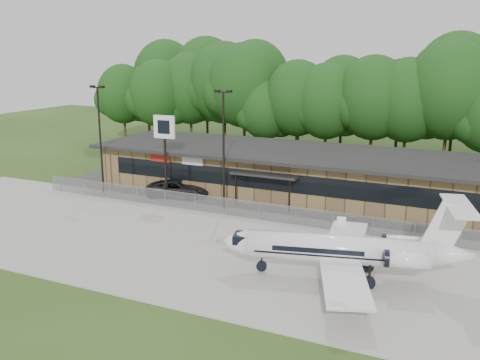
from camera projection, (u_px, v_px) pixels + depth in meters
The scene contains 11 objects.
ground at pixel (171, 299), 29.59m from camera, with size 160.00×160.00×0.00m, color #2C4017.
apron at pixel (233, 251), 36.62m from camera, with size 64.00×18.00×0.08m, color #9E9B93.
parking_lot at pixel (290, 207), 46.74m from camera, with size 50.00×9.00×0.06m, color #383835.
terminal at pixel (307, 173), 50.14m from camera, with size 41.00×11.65×4.30m.
fence at pixel (271, 213), 42.60m from camera, with size 46.00×0.04×1.52m.
treeline at pixel (355, 100), 64.75m from camera, with size 72.00×12.00×15.00m, color #143811, non-canonical shape.
light_pole_left at pixel (100, 131), 50.09m from camera, with size 1.55×0.30×10.23m.
light_pole_mid at pixel (224, 141), 44.74m from camera, with size 1.55×0.30×10.23m.
business_jet at pixel (346, 251), 31.68m from camera, with size 15.21×13.68×5.15m.
suv at pixel (178, 189), 49.78m from camera, with size 2.69×5.84×1.62m, color #303033.
pole_sign at pixel (165, 136), 47.48m from camera, with size 2.05×0.35×7.80m.
Camera 1 is at (14.98, -22.98, 13.47)m, focal length 40.00 mm.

